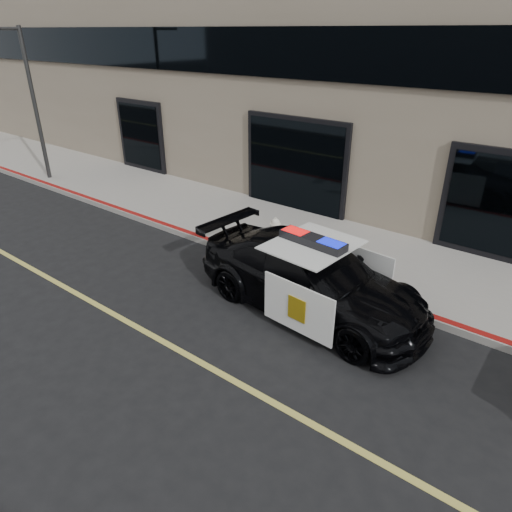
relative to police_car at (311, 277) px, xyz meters
The scene contains 5 objects.
ground 3.51m from the police_car, 131.75° to the right, with size 120.00×120.00×0.00m, color black.
sidewalk_n 3.59m from the police_car, 130.36° to the left, with size 60.00×3.50×0.15m, color gray.
police_car is the anchor object (origin of this frame).
fire_hydrant 2.81m from the police_car, 139.91° to the left, with size 0.33×0.46×0.73m.
street_light 12.50m from the police_car, behind, with size 0.14×1.28×5.05m.
Camera 1 is at (6.22, -4.26, 5.07)m, focal length 32.00 mm.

